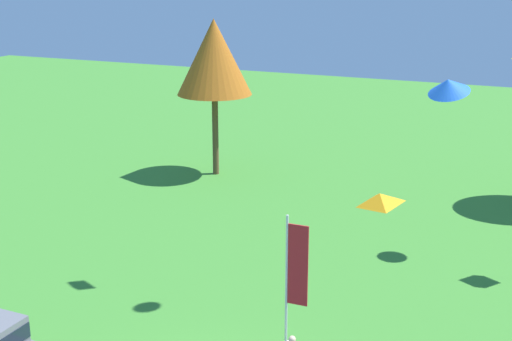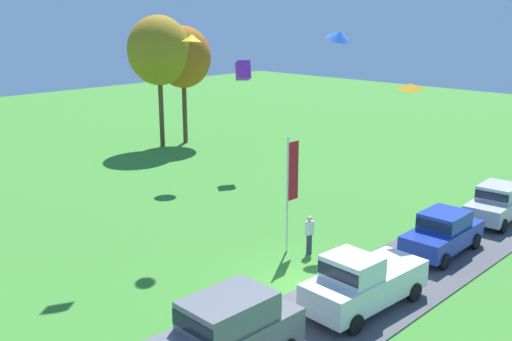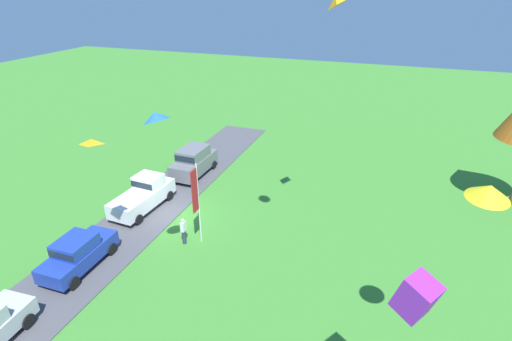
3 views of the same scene
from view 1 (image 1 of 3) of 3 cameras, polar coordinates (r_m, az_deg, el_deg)
The scene contains 4 objects.
tree_far_right at distance 41.30m, azimuth -3.37°, elevation 9.02°, with size 4.34×4.34×9.15m.
flag_banner at distance 21.53m, azimuth 3.06°, elevation -8.37°, with size 0.71×0.08×5.12m.
kite_delta_topmost at distance 19.51m, azimuth 15.14°, elevation 6.55°, with size 1.10×1.10×0.38m, color blue.
kite_diamond_trailing_tail at distance 16.03m, azimuth 9.85°, elevation -2.24°, with size 0.88×0.80×0.25m, color orange.
Camera 1 is at (8.74, -15.44, 12.28)m, focal length 50.00 mm.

